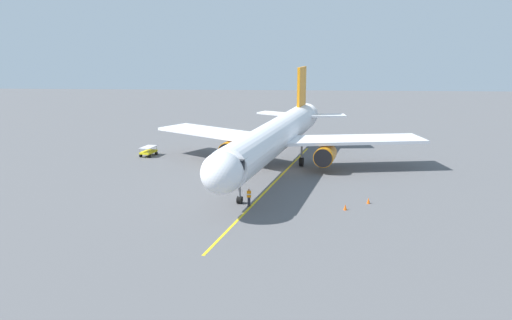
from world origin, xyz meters
The scene contains 7 objects.
ground_plane centered at (0.00, 0.00, 0.00)m, with size 220.00×220.00×0.00m, color #565659.
apron_lead_in_line centered at (1.55, 6.07, 0.01)m, with size 0.24×40.00×0.01m, color yellow.
airplane centered at (1.49, -0.20, 4.00)m, with size 33.99×40.02×11.50m.
ground_crew_marshaller centered at (3.50, 14.08, 0.89)m, with size 0.41×0.26×1.71m.
baggage_cart_near_nose centered at (18.69, -6.87, 0.66)m, with size 2.03×2.85×1.27m.
safety_cone_nose_left centered at (-5.25, 14.57, 0.28)m, with size 0.32×0.32×0.55m, color #F2590F.
safety_cone_nose_right centered at (-7.63, 12.46, 0.28)m, with size 0.32×0.32×0.55m, color #F2590F.
Camera 1 is at (-0.14, 59.09, 14.57)m, focal length 35.94 mm.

